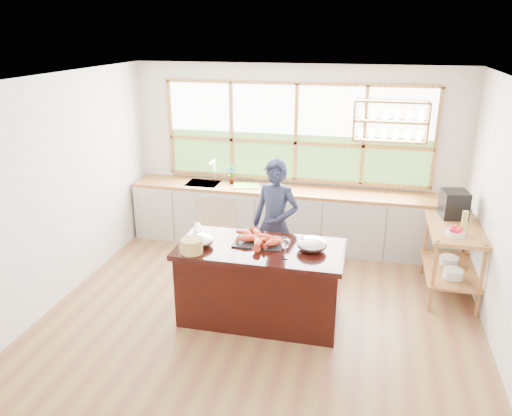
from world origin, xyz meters
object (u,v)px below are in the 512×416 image
(espresso_machine, at_px, (454,204))
(cook, at_px, (275,225))
(island, at_px, (261,283))
(wicker_basket, at_px, (192,246))

(espresso_machine, bearing_deg, cook, -173.13)
(island, bearing_deg, espresso_machine, 33.63)
(wicker_basket, bearing_deg, island, 24.18)
(cook, xyz_separation_m, espresso_machine, (2.18, 0.63, 0.23))
(espresso_machine, height_order, wicker_basket, espresso_machine)
(island, xyz_separation_m, cook, (0.01, 0.83, 0.39))
(island, bearing_deg, cook, 89.58)
(espresso_machine, bearing_deg, wicker_basket, -157.68)
(island, height_order, cook, cook)
(cook, bearing_deg, wicker_basket, -107.35)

